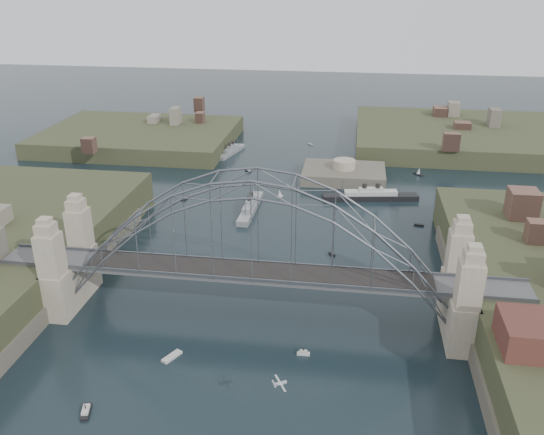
% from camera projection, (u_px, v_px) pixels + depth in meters
% --- Properties ---
extents(ground, '(500.00, 500.00, 0.00)m').
position_uv_depth(ground, '(256.00, 316.00, 93.99)').
color(ground, black).
rests_on(ground, ground).
extents(bridge, '(84.00, 13.80, 24.60)m').
position_uv_depth(bridge, '(255.00, 249.00, 89.11)').
color(bridge, '#515154').
rests_on(bridge, ground).
extents(headland_nw, '(60.00, 45.00, 9.00)m').
position_uv_depth(headland_nw, '(140.00, 142.00, 187.48)').
color(headland_nw, '#363B21').
rests_on(headland_nw, ground).
extents(headland_ne, '(70.00, 55.00, 9.50)m').
position_uv_depth(headland_ne, '(465.00, 142.00, 186.91)').
color(headland_ne, '#363B21').
rests_on(headland_ne, ground).
extents(fort_island, '(22.00, 16.00, 9.40)m').
position_uv_depth(fort_island, '(343.00, 180.00, 156.11)').
color(fort_island, '#534E41').
rests_on(fort_island, ground).
extents(naval_cruiser_near, '(2.95, 19.44, 5.82)m').
position_uv_depth(naval_cruiser_near, '(250.00, 207.00, 135.07)').
color(naval_cruiser_near, gray).
rests_on(naval_cruiser_near, ground).
extents(naval_cruiser_far, '(5.73, 15.45, 5.20)m').
position_uv_depth(naval_cruiser_far, '(231.00, 151.00, 177.18)').
color(naval_cruiser_far, gray).
rests_on(naval_cruiser_far, ground).
extents(ocean_liner, '(23.66, 6.95, 5.76)m').
position_uv_depth(ocean_liner, '(370.00, 196.00, 141.64)').
color(ocean_liner, black).
rests_on(ocean_liner, ground).
extents(aeroplane, '(1.90, 2.93, 0.47)m').
position_uv_depth(aeroplane, '(279.00, 383.00, 67.67)').
color(aeroplane, silver).
extents(small_boat_a, '(2.61, 1.26, 2.38)m').
position_uv_depth(small_boat_a, '(182.00, 261.00, 110.22)').
color(small_boat_a, beige).
rests_on(small_boat_a, ground).
extents(small_boat_b, '(1.39, 1.61, 0.45)m').
position_uv_depth(small_boat_b, '(332.00, 254.00, 114.25)').
color(small_boat_b, beige).
rests_on(small_boat_b, ground).
extents(small_boat_c, '(2.51, 3.46, 0.45)m').
position_uv_depth(small_boat_c, '(172.00, 357.00, 83.93)').
color(small_boat_c, beige).
rests_on(small_boat_c, ground).
extents(small_boat_d, '(2.21, 1.06, 0.45)m').
position_uv_depth(small_boat_d, '(419.00, 225.00, 127.38)').
color(small_boat_d, beige).
rests_on(small_boat_d, ground).
extents(small_boat_e, '(1.73, 3.55, 0.45)m').
position_uv_depth(small_boat_e, '(186.00, 198.00, 142.59)').
color(small_boat_e, beige).
rests_on(small_boat_e, ground).
extents(small_boat_f, '(1.59, 1.77, 2.38)m').
position_uv_depth(small_boat_f, '(280.00, 194.00, 142.93)').
color(small_boat_f, beige).
rests_on(small_boat_f, ground).
extents(small_boat_h, '(2.13, 2.14, 1.43)m').
position_uv_depth(small_boat_h, '(248.00, 171.00, 161.65)').
color(small_boat_h, beige).
rests_on(small_boat_h, ground).
extents(small_boat_i, '(2.48, 1.21, 1.43)m').
position_uv_depth(small_boat_i, '(444.00, 278.00, 105.33)').
color(small_boat_i, beige).
rests_on(small_boat_i, ground).
extents(small_boat_j, '(1.74, 3.20, 1.43)m').
position_uv_depth(small_boat_j, '(86.00, 411.00, 73.34)').
color(small_boat_j, beige).
rests_on(small_boat_j, ground).
extents(small_boat_k, '(1.80, 2.14, 0.45)m').
position_uv_depth(small_boat_k, '(310.00, 144.00, 186.64)').
color(small_boat_k, beige).
rests_on(small_boat_k, ground).
extents(small_boat_l, '(2.52, 2.01, 0.45)m').
position_uv_depth(small_boat_l, '(114.00, 235.00, 122.82)').
color(small_boat_l, beige).
rests_on(small_boat_l, ground).
extents(small_boat_m, '(1.90, 0.68, 1.43)m').
position_uv_depth(small_boat_m, '(303.00, 353.00, 84.50)').
color(small_boat_m, beige).
rests_on(small_boat_m, ground).
extents(small_boat_n, '(2.68, 2.88, 2.38)m').
position_uv_depth(small_boat_n, '(419.00, 172.00, 158.71)').
color(small_boat_n, beige).
rests_on(small_boat_n, ground).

